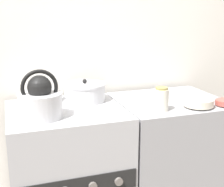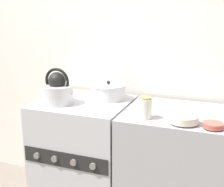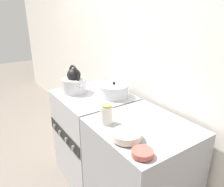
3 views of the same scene
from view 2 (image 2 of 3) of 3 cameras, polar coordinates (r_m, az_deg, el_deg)
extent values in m
cube|color=silver|center=(2.58, -1.70, 8.88)|extent=(7.00, 0.06, 2.50)
cube|color=#B2B2B7|center=(2.47, -5.05, -11.21)|extent=(0.66, 0.61, 0.87)
cube|color=black|center=(2.18, -8.67, -11.94)|extent=(0.63, 0.01, 0.11)
cylinder|color=slate|center=(2.28, -13.61, -10.99)|extent=(0.04, 0.02, 0.04)
cylinder|color=slate|center=(2.21, -10.49, -11.69)|extent=(0.04, 0.02, 0.04)
cylinder|color=slate|center=(2.14, -7.08, -12.42)|extent=(0.04, 0.02, 0.04)
cylinder|color=slate|center=(2.08, -3.52, -13.13)|extent=(0.04, 0.02, 0.04)
cube|color=#99999E|center=(2.29, 11.08, -13.73)|extent=(0.68, 0.62, 0.87)
cylinder|color=silver|center=(2.27, -9.92, -0.15)|extent=(0.23, 0.23, 0.13)
sphere|color=black|center=(2.25, -10.03, 2.27)|extent=(0.13, 0.13, 0.13)
torus|color=black|center=(2.25, -10.03, 2.23)|extent=(0.19, 0.02, 0.19)
cone|color=silver|center=(2.21, -7.51, 0.09)|extent=(0.11, 0.05, 0.09)
cylinder|color=silver|center=(2.36, -0.64, 0.21)|extent=(0.25, 0.25, 0.10)
cylinder|color=silver|center=(2.34, -0.65, 1.54)|extent=(0.26, 0.26, 0.01)
sphere|color=black|center=(2.34, -0.65, 2.04)|extent=(0.03, 0.03, 0.03)
cylinder|color=beige|center=(1.92, 12.95, -5.23)|extent=(0.08, 0.08, 0.01)
cylinder|color=beige|center=(1.91, 12.99, -4.49)|extent=(0.18, 0.18, 0.04)
cylinder|color=#B75147|center=(1.88, 17.97, -6.04)|extent=(0.05, 0.05, 0.01)
cylinder|color=#B75147|center=(1.88, 18.01, -5.53)|extent=(0.12, 0.12, 0.03)
cylinder|color=silver|center=(1.96, 6.08, -2.76)|extent=(0.08, 0.08, 0.13)
cylinder|color=#998C4C|center=(1.94, 6.14, -0.82)|extent=(0.07, 0.07, 0.01)
camera|label=1|loc=(1.31, -56.84, 3.44)|focal=50.00mm
camera|label=3|loc=(1.28, 53.44, 12.41)|focal=35.00mm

